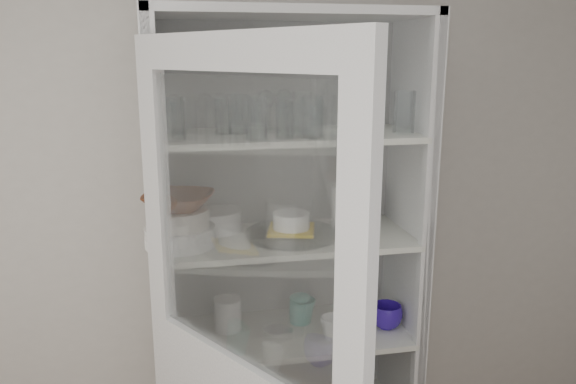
{
  "coord_description": "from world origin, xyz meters",
  "views": [
    {
      "loc": [
        -0.2,
        -0.76,
        1.94
      ],
      "look_at": [
        0.2,
        1.27,
        1.43
      ],
      "focal_mm": 35.0,
      "sensor_mm": 36.0,
      "label": 1
    }
  ],
  "objects_px": {
    "pantry_cabinet": "(285,305)",
    "mug_white": "(332,328)",
    "goblet_3": "(376,108)",
    "white_ramekin": "(292,220)",
    "goblet_0": "(175,112)",
    "goblet_2": "(284,107)",
    "plate_stack_front": "(180,236)",
    "mug_teal": "(303,310)",
    "grey_bowl_stack": "(347,208)",
    "plate_stack_back": "(216,219)",
    "white_canister": "(228,314)",
    "cream_bowl": "(180,218)",
    "terracotta_bowl": "(179,201)",
    "teal_jar": "(300,310)",
    "goblet_1": "(266,108)",
    "yellow_trivet": "(292,230)",
    "glass_platter": "(292,234)",
    "measuring_cups": "(276,334)",
    "mug_blue": "(387,316)"
  },
  "relations": [
    {
      "from": "goblet_1",
      "to": "plate_stack_front",
      "type": "height_order",
      "value": "goblet_1"
    },
    {
      "from": "plate_stack_front",
      "to": "mug_blue",
      "type": "distance_m",
      "value": 0.89
    },
    {
      "from": "plate_stack_back",
      "to": "goblet_0",
      "type": "bearing_deg",
      "value": -156.45
    },
    {
      "from": "pantry_cabinet",
      "to": "mug_white",
      "type": "relative_size",
      "value": 21.55
    },
    {
      "from": "goblet_1",
      "to": "plate_stack_back",
      "type": "bearing_deg",
      "value": 175.69
    },
    {
      "from": "mug_blue",
      "to": "measuring_cups",
      "type": "xyz_separation_m",
      "value": [
        -0.46,
        -0.0,
        -0.03
      ]
    },
    {
      "from": "grey_bowl_stack",
      "to": "plate_stack_front",
      "type": "bearing_deg",
      "value": -174.21
    },
    {
      "from": "terracotta_bowl",
      "to": "cream_bowl",
      "type": "bearing_deg",
      "value": 0.0
    },
    {
      "from": "yellow_trivet",
      "to": "goblet_2",
      "type": "bearing_deg",
      "value": 91.66
    },
    {
      "from": "goblet_1",
      "to": "goblet_3",
      "type": "distance_m",
      "value": 0.44
    },
    {
      "from": "mug_teal",
      "to": "goblet_3",
      "type": "bearing_deg",
      "value": -1.75
    },
    {
      "from": "cream_bowl",
      "to": "mug_teal",
      "type": "height_order",
      "value": "cream_bowl"
    },
    {
      "from": "teal_jar",
      "to": "white_canister",
      "type": "bearing_deg",
      "value": -179.03
    },
    {
      "from": "goblet_3",
      "to": "plate_stack_back",
      "type": "relative_size",
      "value": 0.73
    },
    {
      "from": "plate_stack_back",
      "to": "cream_bowl",
      "type": "xyz_separation_m",
      "value": [
        -0.14,
        -0.17,
        0.06
      ]
    },
    {
      "from": "teal_jar",
      "to": "pantry_cabinet",
      "type": "bearing_deg",
      "value": 174.42
    },
    {
      "from": "grey_bowl_stack",
      "to": "mug_blue",
      "type": "bearing_deg",
      "value": -30.55
    },
    {
      "from": "glass_platter",
      "to": "cream_bowl",
      "type": "bearing_deg",
      "value": -176.7
    },
    {
      "from": "pantry_cabinet",
      "to": "goblet_0",
      "type": "height_order",
      "value": "pantry_cabinet"
    },
    {
      "from": "mug_teal",
      "to": "grey_bowl_stack",
      "type": "bearing_deg",
      "value": -16.94
    },
    {
      "from": "goblet_2",
      "to": "white_canister",
      "type": "bearing_deg",
      "value": -166.23
    },
    {
      "from": "mug_blue",
      "to": "plate_stack_front",
      "type": "bearing_deg",
      "value": 157.93
    },
    {
      "from": "plate_stack_front",
      "to": "glass_platter",
      "type": "xyz_separation_m",
      "value": [
        0.42,
        0.02,
        -0.03
      ]
    },
    {
      "from": "yellow_trivet",
      "to": "teal_jar",
      "type": "relative_size",
      "value": 1.62
    },
    {
      "from": "goblet_2",
      "to": "plate_stack_front",
      "type": "xyz_separation_m",
      "value": [
        -0.42,
        -0.15,
        -0.45
      ]
    },
    {
      "from": "white_canister",
      "to": "cream_bowl",
      "type": "bearing_deg",
      "value": -152.89
    },
    {
      "from": "plate_stack_front",
      "to": "plate_stack_back",
      "type": "xyz_separation_m",
      "value": [
        0.14,
        0.17,
        0.01
      ]
    },
    {
      "from": "goblet_0",
      "to": "glass_platter",
      "type": "bearing_deg",
      "value": -10.7
    },
    {
      "from": "goblet_2",
      "to": "yellow_trivet",
      "type": "xyz_separation_m",
      "value": [
        0.0,
        -0.12,
        -0.46
      ]
    },
    {
      "from": "cream_bowl",
      "to": "yellow_trivet",
      "type": "distance_m",
      "value": 0.43
    },
    {
      "from": "yellow_trivet",
      "to": "teal_jar",
      "type": "distance_m",
      "value": 0.38
    },
    {
      "from": "goblet_0",
      "to": "goblet_1",
      "type": "xyz_separation_m",
      "value": [
        0.35,
        0.05,
        0.01
      ]
    },
    {
      "from": "goblet_0",
      "to": "terracotta_bowl",
      "type": "relative_size",
      "value": 0.63
    },
    {
      "from": "goblet_2",
      "to": "mug_white",
      "type": "bearing_deg",
      "value": -55.9
    },
    {
      "from": "goblet_3",
      "to": "white_ramekin",
      "type": "distance_m",
      "value": 0.56
    },
    {
      "from": "goblet_1",
      "to": "white_canister",
      "type": "relative_size",
      "value": 1.27
    },
    {
      "from": "measuring_cups",
      "to": "grey_bowl_stack",
      "type": "bearing_deg",
      "value": 16.5
    },
    {
      "from": "pantry_cabinet",
      "to": "goblet_1",
      "type": "relative_size",
      "value": 12.57
    },
    {
      "from": "goblet_2",
      "to": "goblet_3",
      "type": "bearing_deg",
      "value": -3.63
    },
    {
      "from": "glass_platter",
      "to": "teal_jar",
      "type": "distance_m",
      "value": 0.37
    },
    {
      "from": "goblet_0",
      "to": "white_ramekin",
      "type": "bearing_deg",
      "value": -10.7
    },
    {
      "from": "yellow_trivet",
      "to": "measuring_cups",
      "type": "bearing_deg",
      "value": -146.48
    },
    {
      "from": "mug_teal",
      "to": "mug_white",
      "type": "relative_size",
      "value": 1.09
    },
    {
      "from": "terracotta_bowl",
      "to": "white_canister",
      "type": "xyz_separation_m",
      "value": [
        0.17,
        0.09,
        -0.5
      ]
    },
    {
      "from": "plate_stack_front",
      "to": "mug_white",
      "type": "distance_m",
      "value": 0.69
    },
    {
      "from": "plate_stack_front",
      "to": "yellow_trivet",
      "type": "bearing_deg",
      "value": 3.3
    },
    {
      "from": "white_ramekin",
      "to": "mug_blue",
      "type": "bearing_deg",
      "value": -7.13
    },
    {
      "from": "goblet_2",
      "to": "goblet_3",
      "type": "xyz_separation_m",
      "value": [
        0.36,
        -0.02,
        -0.01
      ]
    },
    {
      "from": "mug_white",
      "to": "measuring_cups",
      "type": "distance_m",
      "value": 0.22
    },
    {
      "from": "mug_teal",
      "to": "teal_jar",
      "type": "relative_size",
      "value": 0.99
    }
  ]
}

